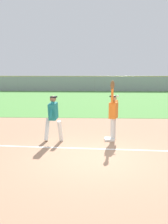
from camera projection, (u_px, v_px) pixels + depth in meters
The scene contains 11 objects.
ground_plane at pixel (95, 158), 7.61m from camera, with size 78.18×78.18×0.00m, color tan.
outfield_grass at pixel (95, 99), 23.42m from camera, with size 40.87×19.11×0.01m, color #549342.
first_base at pixel (110, 139), 9.54m from camera, with size 0.38×0.38×0.08m, color white.
fielder at pixel (113, 111), 9.43m from camera, with size 0.40×0.88×2.28m.
runner at pixel (53, 115), 9.25m from camera, with size 0.74×0.85×1.72m.
baseball at pixel (118, 96), 9.44m from camera, with size 0.07×0.07×0.07m, color white.
outfield_fence at pixel (95, 84), 32.68m from camera, with size 40.95×0.08×1.99m.
parked_car_black at pixel (34, 84), 36.90m from camera, with size 4.45×2.21×1.25m.
parked_car_silver at pixel (72, 84), 36.77m from camera, with size 4.58×2.48×1.25m.
parked_car_green at pixel (116, 85), 36.37m from camera, with size 4.57×2.46×1.25m.
parked_car_tan at pixel (161, 85), 36.12m from camera, with size 4.52×2.36×1.25m.
Camera 1 is at (-0.01, -7.29, 2.61)m, focal length 39.96 mm.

